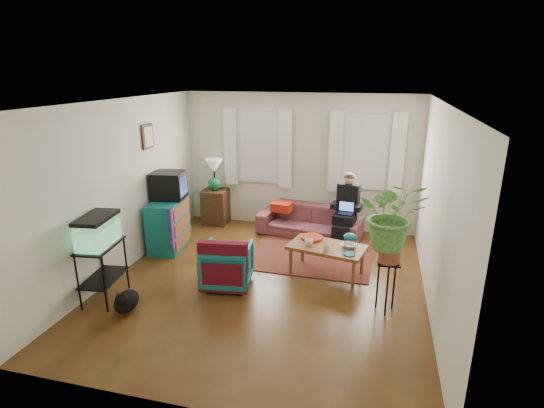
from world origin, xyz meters
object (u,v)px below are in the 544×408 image
(dresser, at_px, (169,224))
(plant_stand, at_px, (386,286))
(side_table, at_px, (216,206))
(aquarium_stand, at_px, (103,272))
(coffee_table, at_px, (326,260))
(armchair, at_px, (227,263))
(sofa, at_px, (310,216))

(dresser, bearing_deg, plant_stand, -26.90)
(side_table, height_order, aquarium_stand, aquarium_stand)
(side_table, xyz_separation_m, coffee_table, (2.47, -1.72, -0.12))
(aquarium_stand, xyz_separation_m, coffee_table, (2.82, 1.48, -0.16))
(coffee_table, bearing_deg, plant_stand, -32.08)
(side_table, distance_m, armchair, 2.67)
(sofa, xyz_separation_m, plant_stand, (1.39, -2.38, -0.02))
(armchair, bearing_deg, sofa, -118.17)
(sofa, height_order, aquarium_stand, aquarium_stand)
(dresser, xyz_separation_m, aquarium_stand, (-0.01, -1.85, -0.04))
(sofa, bearing_deg, side_table, -177.24)
(sofa, xyz_separation_m, aquarium_stand, (-2.31, -3.01, 0.02))
(armchair, bearing_deg, plant_stand, 168.15)
(side_table, xyz_separation_m, armchair, (1.13, -2.41, -0.01))
(aquarium_stand, xyz_separation_m, armchair, (1.48, 0.79, -0.06))
(armchair, height_order, coffee_table, armchair)
(aquarium_stand, height_order, coffee_table, aquarium_stand)
(side_table, height_order, plant_stand, plant_stand)
(sofa, relative_size, plant_stand, 2.73)
(coffee_table, bearing_deg, armchair, -140.40)
(aquarium_stand, bearing_deg, armchair, 20.54)
(sofa, bearing_deg, coffee_table, -62.91)
(side_table, bearing_deg, aquarium_stand, -96.24)
(side_table, relative_size, aquarium_stand, 0.88)
(side_table, relative_size, dresser, 0.72)
(aquarium_stand, bearing_deg, side_table, 76.30)
(side_table, xyz_separation_m, plant_stand, (3.35, -2.57, 0.00))
(aquarium_stand, bearing_deg, sofa, 45.04)
(coffee_table, bearing_deg, sofa, 120.94)
(armchair, bearing_deg, side_table, -72.65)
(dresser, distance_m, aquarium_stand, 1.85)
(aquarium_stand, distance_m, coffee_table, 3.19)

